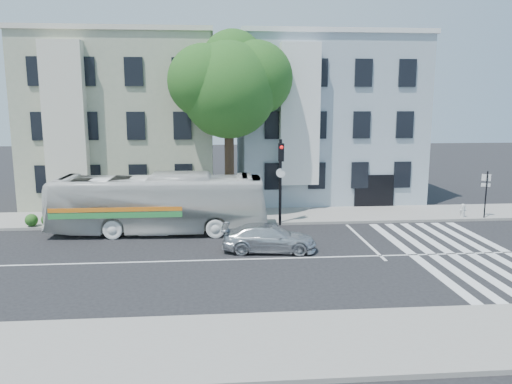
{
  "coord_description": "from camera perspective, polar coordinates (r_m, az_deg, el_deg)",
  "views": [
    {
      "loc": [
        -0.92,
        -21.02,
        6.83
      ],
      "look_at": [
        1.16,
        3.35,
        2.4
      ],
      "focal_mm": 35.0,
      "sensor_mm": 36.0,
      "label": 1
    }
  ],
  "objects": [
    {
      "name": "fire_hydrant",
      "position": [
        31.68,
        22.55,
        -1.95
      ],
      "size": [
        0.46,
        0.26,
        0.8
      ],
      "rotation": [
        0.0,
        0.0,
        0.22
      ],
      "color": "silver",
      "rests_on": "sidewalk_far"
    },
    {
      "name": "sidewalk_far",
      "position": [
        29.81,
        -2.98,
        -2.85
      ],
      "size": [
        80.0,
        4.0,
        0.15
      ],
      "primitive_type": "cube",
      "color": "gray",
      "rests_on": "ground"
    },
    {
      "name": "hedge",
      "position": [
        28.61,
        -16.23,
        -2.93
      ],
      "size": [
        8.51,
        1.0,
        0.7
      ],
      "primitive_type": null,
      "rotation": [
        0.0,
        0.0,
        0.02
      ],
      "color": "#30601F",
      "rests_on": "sidewalk_far"
    },
    {
      "name": "ground",
      "position": [
        22.12,
        -2.27,
        -7.73
      ],
      "size": [
        120.0,
        120.0,
        0.0
      ],
      "primitive_type": "plane",
      "color": "black",
      "rests_on": "ground"
    },
    {
      "name": "traffic_signal",
      "position": [
        27.46,
        2.83,
        2.47
      ],
      "size": [
        0.5,
        0.55,
        4.82
      ],
      "rotation": [
        0.0,
        0.0,
        -0.15
      ],
      "color": "black",
      "rests_on": "ground"
    },
    {
      "name": "sidewalk_near",
      "position": [
        14.69,
        -0.78,
        -17.1
      ],
      "size": [
        80.0,
        4.0,
        0.15
      ],
      "primitive_type": "cube",
      "color": "gray",
      "rests_on": "ground"
    },
    {
      "name": "sedan",
      "position": [
        23.15,
        1.5,
        -5.27
      ],
      "size": [
        2.22,
        4.51,
        1.26
      ],
      "primitive_type": "imported",
      "rotation": [
        0.0,
        0.0,
        1.46
      ],
      "color": "silver",
      "rests_on": "ground"
    },
    {
      "name": "street_tree",
      "position": [
        29.79,
        -3.05,
        12.18
      ],
      "size": [
        7.3,
        5.9,
        11.1
      ],
      "color": "#2D2116",
      "rests_on": "ground"
    },
    {
      "name": "far_sign_pole",
      "position": [
        31.88,
        24.79,
        0.36
      ],
      "size": [
        0.48,
        0.24,
        2.75
      ],
      "rotation": [
        0.0,
        0.0,
        -0.35
      ],
      "color": "black",
      "rests_on": "sidewalk_far"
    },
    {
      "name": "building_left",
      "position": [
        36.55,
        -14.58,
        7.85
      ],
      "size": [
        12.0,
        10.0,
        11.0
      ],
      "primitive_type": "cube",
      "color": "#ABAD91",
      "rests_on": "ground"
    },
    {
      "name": "building_right",
      "position": [
        36.9,
        7.61,
        8.11
      ],
      "size": [
        12.0,
        10.0,
        11.0
      ],
      "primitive_type": "cube",
      "color": "#9BABB9",
      "rests_on": "ground"
    },
    {
      "name": "bus",
      "position": [
        26.64,
        -11.02,
        -1.3
      ],
      "size": [
        3.1,
        11.41,
        3.15
      ],
      "primitive_type": "imported",
      "rotation": [
        0.0,
        0.0,
        1.53
      ],
      "color": "silver",
      "rests_on": "ground"
    }
  ]
}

